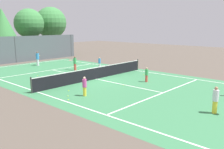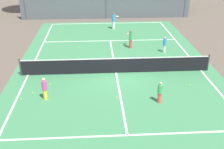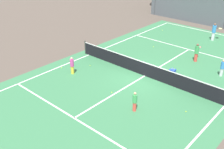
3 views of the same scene
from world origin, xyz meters
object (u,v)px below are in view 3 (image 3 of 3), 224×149
object	(u,v)px
player_3	(197,52)
player_5	(72,65)
tennis_ball_5	(153,47)
tennis_ball_4	(90,66)
tennis_ball_6	(162,30)
tennis_ball_7	(72,67)
player_1	(214,32)
ball_crate	(172,72)
player_0	(222,68)
tennis_ball_0	(61,68)
tennis_ball_3	(186,112)
tennis_ball_2	(112,92)
player_2	(135,101)

from	to	relation	value
player_3	player_5	bearing A→B (deg)	-125.54
tennis_ball_5	tennis_ball_4	bearing A→B (deg)	-102.55
tennis_ball_4	tennis_ball_6	size ratio (longest dim) A/B	1.00
tennis_ball_7	tennis_ball_6	bearing A→B (deg)	88.37
player_1	ball_crate	bearing A→B (deg)	-85.09
player_5	player_0	bearing A→B (deg)	39.72
ball_crate	player_3	bearing A→B (deg)	85.95
player_0	player_5	xyz separation A→B (m)	(-7.84, -6.52, 0.02)
player_3	tennis_ball_0	distance (m)	10.16
ball_crate	tennis_ball_3	size ratio (longest dim) A/B	6.45
ball_crate	tennis_ball_7	world-z (taller)	ball_crate
player_0	player_1	world-z (taller)	player_1
player_5	tennis_ball_6	bearing A→B (deg)	92.21
player_5	tennis_ball_2	bearing A→B (deg)	-1.62
player_1	tennis_ball_4	xyz separation A→B (m)	(-4.48, -11.35, -0.79)
player_3	tennis_ball_0	xyz separation A→B (m)	(-6.72, -7.59, -0.71)
tennis_ball_0	tennis_ball_4	distance (m)	2.09
player_5	tennis_ball_4	bearing A→B (deg)	89.45
tennis_ball_0	tennis_ball_7	world-z (taller)	same
ball_crate	tennis_ball_0	bearing A→B (deg)	-145.20
player_1	tennis_ball_0	xyz separation A→B (m)	(-5.78, -12.99, -0.79)
player_2	ball_crate	distance (m)	5.30
player_1	player_5	xyz separation A→B (m)	(-4.50, -13.02, -0.18)
tennis_ball_2	tennis_ball_6	xyz separation A→B (m)	(-4.23, 12.50, 0.00)
player_0	tennis_ball_0	bearing A→B (deg)	-144.59
tennis_ball_2	player_1	bearing A→B (deg)	86.72
tennis_ball_2	tennis_ball_5	size ratio (longest dim) A/B	1.00
player_3	tennis_ball_7	size ratio (longest dim) A/B	21.64
tennis_ball_2	tennis_ball_7	world-z (taller)	same
tennis_ball_0	tennis_ball_5	bearing A→B (deg)	71.20
player_1	tennis_ball_2	size ratio (longest dim) A/B	24.06
player_3	player_5	distance (m)	9.37
player_3	tennis_ball_0	bearing A→B (deg)	-131.53
tennis_ball_3	tennis_ball_5	bearing A→B (deg)	134.25
player_0	tennis_ball_7	distance (m)	10.47
player_5	tennis_ball_0	distance (m)	1.42
player_5	tennis_ball_6	xyz separation A→B (m)	(-0.48, 12.40, -0.60)
tennis_ball_2	tennis_ball_5	bearing A→B (deg)	106.23
player_2	tennis_ball_0	bearing A→B (deg)	174.30
tennis_ball_7	tennis_ball_5	bearing A→B (deg)	72.99
tennis_ball_5	tennis_ball_0	bearing A→B (deg)	-108.80
tennis_ball_5	tennis_ball_2	bearing A→B (deg)	-73.77
player_1	player_5	world-z (taller)	player_1
player_1	tennis_ball_6	size ratio (longest dim) A/B	24.06
player_5	tennis_ball_3	size ratio (longest dim) A/B	18.84
player_5	ball_crate	distance (m)	6.94
player_1	player_5	bearing A→B (deg)	-109.06
player_5	ball_crate	size ratio (longest dim) A/B	2.92
player_0	tennis_ball_0	distance (m)	11.21
ball_crate	tennis_ball_0	distance (m)	7.92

